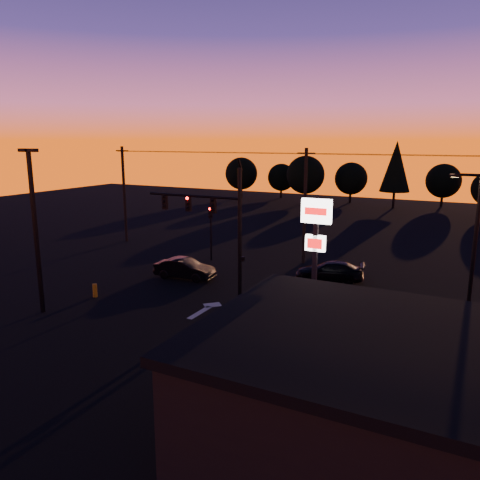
{
  "coord_description": "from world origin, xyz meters",
  "views": [
    {
      "loc": [
        14.02,
        -20.2,
        9.59
      ],
      "look_at": [
        1.0,
        5.0,
        3.5
      ],
      "focal_mm": 35.0,
      "sensor_mm": 36.0,
      "label": 1
    }
  ],
  "objects_px": {
    "suv_parked": "(286,358)",
    "streetlight": "(473,245)",
    "car_mid": "(185,269)",
    "bollard": "(95,290)",
    "parking_lot_light": "(35,221)",
    "car_right": "(330,271)",
    "pylon_sign": "(316,237)",
    "traffic_signal_mast": "(216,218)",
    "secondary_signal": "(211,226)"
  },
  "relations": [
    {
      "from": "suv_parked",
      "to": "streetlight",
      "type": "bearing_deg",
      "value": 64.28
    },
    {
      "from": "streetlight",
      "to": "suv_parked",
      "type": "xyz_separation_m",
      "value": [
        -6.42,
        -8.85,
        -3.73
      ]
    },
    {
      "from": "car_mid",
      "to": "pylon_sign",
      "type": "bearing_deg",
      "value": -119.27
    },
    {
      "from": "suv_parked",
      "to": "parking_lot_light",
      "type": "bearing_deg",
      "value": -171.11
    },
    {
      "from": "suv_parked",
      "to": "secondary_signal",
      "type": "bearing_deg",
      "value": 140.32
    },
    {
      "from": "bollard",
      "to": "pylon_sign",
      "type": "bearing_deg",
      "value": 4.93
    },
    {
      "from": "streetlight",
      "to": "pylon_sign",
      "type": "bearing_deg",
      "value": -149.92
    },
    {
      "from": "suv_parked",
      "to": "car_right",
      "type": "bearing_deg",
      "value": 109.64
    },
    {
      "from": "traffic_signal_mast",
      "to": "pylon_sign",
      "type": "bearing_deg",
      "value": -19.36
    },
    {
      "from": "bollard",
      "to": "streetlight",
      "type": "bearing_deg",
      "value": 14.1
    },
    {
      "from": "traffic_signal_mast",
      "to": "suv_parked",
      "type": "relative_size",
      "value": 1.72
    },
    {
      "from": "streetlight",
      "to": "bollard",
      "type": "height_order",
      "value": "streetlight"
    },
    {
      "from": "traffic_signal_mast",
      "to": "car_right",
      "type": "distance_m",
      "value": 9.35
    },
    {
      "from": "pylon_sign",
      "to": "car_mid",
      "type": "distance_m",
      "value": 12.71
    },
    {
      "from": "streetlight",
      "to": "car_mid",
      "type": "distance_m",
      "value": 18.33
    },
    {
      "from": "secondary_signal",
      "to": "parking_lot_light",
      "type": "relative_size",
      "value": 0.48
    },
    {
      "from": "car_mid",
      "to": "suv_parked",
      "type": "height_order",
      "value": "car_mid"
    },
    {
      "from": "secondary_signal",
      "to": "pylon_sign",
      "type": "distance_m",
      "value": 15.75
    },
    {
      "from": "secondary_signal",
      "to": "parking_lot_light",
      "type": "height_order",
      "value": "parking_lot_light"
    },
    {
      "from": "parking_lot_light",
      "to": "suv_parked",
      "type": "bearing_deg",
      "value": -1.34
    },
    {
      "from": "streetlight",
      "to": "car_mid",
      "type": "height_order",
      "value": "streetlight"
    },
    {
      "from": "car_mid",
      "to": "parking_lot_light",
      "type": "bearing_deg",
      "value": 153.33
    },
    {
      "from": "bollard",
      "to": "suv_parked",
      "type": "relative_size",
      "value": 0.17
    },
    {
      "from": "pylon_sign",
      "to": "car_right",
      "type": "bearing_deg",
      "value": 101.37
    },
    {
      "from": "parking_lot_light",
      "to": "streetlight",
      "type": "distance_m",
      "value": 23.05
    },
    {
      "from": "secondary_signal",
      "to": "pylon_sign",
      "type": "height_order",
      "value": "pylon_sign"
    },
    {
      "from": "traffic_signal_mast",
      "to": "parking_lot_light",
      "type": "height_order",
      "value": "parking_lot_light"
    },
    {
      "from": "parking_lot_light",
      "to": "secondary_signal",
      "type": "bearing_deg",
      "value": 80.21
    },
    {
      "from": "pylon_sign",
      "to": "streetlight",
      "type": "xyz_separation_m",
      "value": [
        6.91,
        4.0,
        -0.49
      ]
    },
    {
      "from": "streetlight",
      "to": "suv_parked",
      "type": "height_order",
      "value": "streetlight"
    },
    {
      "from": "secondary_signal",
      "to": "pylon_sign",
      "type": "xyz_separation_m",
      "value": [
        12.0,
        -9.99,
        2.05
      ]
    },
    {
      "from": "traffic_signal_mast",
      "to": "pylon_sign",
      "type": "distance_m",
      "value": 7.52
    },
    {
      "from": "bollard",
      "to": "suv_parked",
      "type": "height_order",
      "value": "suv_parked"
    },
    {
      "from": "bollard",
      "to": "parking_lot_light",
      "type": "bearing_deg",
      "value": -102.78
    },
    {
      "from": "car_mid",
      "to": "car_right",
      "type": "distance_m",
      "value": 10.13
    },
    {
      "from": "streetlight",
      "to": "car_right",
      "type": "height_order",
      "value": "streetlight"
    },
    {
      "from": "parking_lot_light",
      "to": "car_right",
      "type": "relative_size",
      "value": 1.97
    },
    {
      "from": "pylon_sign",
      "to": "streetlight",
      "type": "relative_size",
      "value": 0.85
    },
    {
      "from": "car_mid",
      "to": "bollard",
      "type": "bearing_deg",
      "value": 149.24
    },
    {
      "from": "secondary_signal",
      "to": "suv_parked",
      "type": "distance_m",
      "value": 19.51
    },
    {
      "from": "traffic_signal_mast",
      "to": "bollard",
      "type": "relative_size",
      "value": 10.24
    },
    {
      "from": "car_mid",
      "to": "streetlight",
      "type": "bearing_deg",
      "value": -98.37
    },
    {
      "from": "car_right",
      "to": "suv_parked",
      "type": "xyz_separation_m",
      "value": [
        2.28,
        -13.74,
        0.02
      ]
    },
    {
      "from": "parking_lot_light",
      "to": "pylon_sign",
      "type": "xyz_separation_m",
      "value": [
        14.5,
        4.5,
        -0.36
      ]
    },
    {
      "from": "secondary_signal",
      "to": "streetlight",
      "type": "height_order",
      "value": "streetlight"
    },
    {
      "from": "traffic_signal_mast",
      "to": "secondary_signal",
      "type": "xyz_separation_m",
      "value": [
        -4.9,
        7.49,
        -2.07
      ]
    },
    {
      "from": "pylon_sign",
      "to": "car_right",
      "type": "relative_size",
      "value": 1.47
    },
    {
      "from": "pylon_sign",
      "to": "bollard",
      "type": "xyz_separation_m",
      "value": [
        -13.75,
        -1.19,
        -4.5
      ]
    },
    {
      "from": "car_right",
      "to": "traffic_signal_mast",
      "type": "bearing_deg",
      "value": -52.86
    },
    {
      "from": "pylon_sign",
      "to": "car_mid",
      "type": "xyz_separation_m",
      "value": [
        -11.02,
        4.73,
        -4.2
      ]
    }
  ]
}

